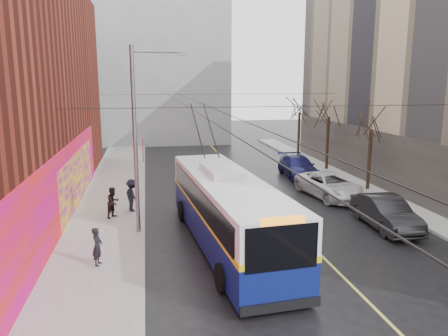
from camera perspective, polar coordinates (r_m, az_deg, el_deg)
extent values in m
cube|color=gray|center=(24.05, -15.08, -6.81)|extent=(4.00, 60.00, 0.15)
cube|color=gray|center=(28.12, 22.05, -4.62)|extent=(2.00, 60.00, 0.15)
cube|color=#BFB74C|center=(26.87, 5.97, -4.71)|extent=(0.12, 50.00, 0.01)
cube|color=#D80494|center=(21.89, -20.90, -3.72)|extent=(0.08, 28.00, 4.00)
cube|color=#9B0591|center=(27.73, -18.52, -1.34)|extent=(0.06, 12.00, 3.20)
cube|color=#4C4742|center=(29.85, 21.89, 0.09)|extent=(0.06, 36.00, 4.00)
cube|color=gray|center=(55.81, -10.63, 12.82)|extent=(20.00, 12.00, 18.00)
cylinder|color=slate|center=(21.00, -11.53, 3.15)|extent=(0.20, 0.20, 9.00)
cube|color=maroon|center=(21.04, -10.54, 2.38)|extent=(0.04, 0.60, 1.10)
cylinder|color=slate|center=(20.84, -8.59, 14.78)|extent=(2.40, 0.10, 0.10)
cube|color=slate|center=(20.89, -5.46, 14.57)|extent=(0.50, 0.22, 0.12)
cylinder|color=black|center=(25.89, -5.84, 8.62)|extent=(0.02, 60.00, 0.02)
cylinder|color=black|center=(25.98, -3.62, 8.67)|extent=(0.02, 60.00, 0.02)
cylinder|color=black|center=(17.77, 8.87, 7.95)|extent=(18.00, 0.02, 0.02)
cylinder|color=black|center=(33.30, -0.16, 9.63)|extent=(18.00, 0.02, 0.02)
cylinder|color=black|center=(31.04, 18.45, 0.92)|extent=(0.24, 0.24, 4.20)
cylinder|color=black|center=(37.23, 13.36, 3.07)|extent=(0.24, 0.24, 4.48)
cylinder|color=black|center=(43.69, 9.73, 4.33)|extent=(0.24, 0.24, 4.37)
ellipsoid|color=slate|center=(19.99, -1.65, 9.48)|extent=(0.44, 0.20, 0.12)
ellipsoid|color=slate|center=(21.83, 4.25, 13.46)|extent=(0.44, 0.20, 0.12)
ellipsoid|color=slate|center=(21.26, -2.33, 8.49)|extent=(0.44, 0.20, 0.12)
cube|color=#0B1557|center=(19.94, 0.45, -7.41)|extent=(3.81, 12.82, 1.58)
cube|color=silver|center=(19.51, 0.46, -3.31)|extent=(3.81, 12.82, 1.37)
cube|color=yellow|center=(19.70, 0.46, -5.23)|extent=(3.86, 12.87, 0.23)
cube|color=black|center=(13.87, 7.57, -10.33)|extent=(2.42, 0.25, 1.47)
cube|color=black|center=(25.54, -3.33, -0.17)|extent=(2.42, 0.25, 1.26)
cube|color=black|center=(19.23, -3.54, -3.88)|extent=(1.04, 11.54, 1.05)
cube|color=black|center=(19.94, 4.32, -3.33)|extent=(1.04, 11.54, 1.05)
cube|color=silver|center=(20.31, -0.33, -0.28)|extent=(1.74, 3.27, 0.32)
cube|color=black|center=(14.66, 7.43, -17.48)|extent=(2.74, 0.36, 0.32)
cylinder|color=black|center=(16.01, -0.27, -14.12)|extent=(0.41, 1.08, 1.05)
cylinder|color=black|center=(16.86, 9.00, -12.92)|extent=(0.41, 1.08, 1.05)
cylinder|color=black|center=(23.72, -5.49, -5.57)|extent=(0.41, 1.08, 1.05)
cylinder|color=black|center=(24.30, 0.91, -5.10)|extent=(0.41, 1.08, 1.05)
cylinder|color=black|center=(23.54, -3.49, 5.07)|extent=(0.38, 3.65, 2.59)
cylinder|color=black|center=(23.70, -1.74, 5.13)|extent=(0.38, 3.65, 2.59)
imported|color=black|center=(23.80, 20.36, -5.47)|extent=(1.91, 5.01, 1.63)
imported|color=silver|center=(28.93, 13.74, -2.21)|extent=(3.43, 6.00, 1.58)
imported|color=#181854|center=(34.46, 9.68, 0.14)|extent=(2.49, 5.62, 1.61)
imported|color=#A4A4A9|center=(30.70, -4.36, -1.34)|extent=(1.65, 4.00, 1.36)
imported|color=black|center=(18.35, -16.22, -9.81)|extent=(0.47, 0.63, 1.56)
imported|color=black|center=(24.23, -14.26, -4.38)|extent=(1.00, 1.03, 1.68)
imported|color=black|center=(25.15, -11.93, -3.50)|extent=(1.15, 1.37, 1.84)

